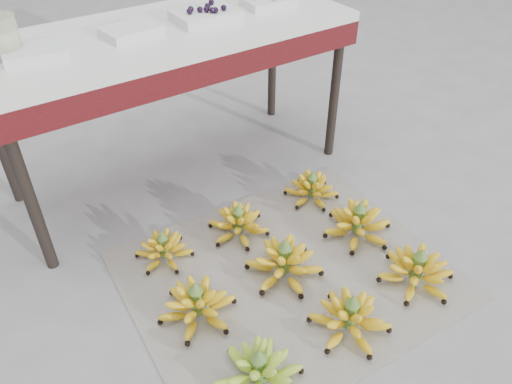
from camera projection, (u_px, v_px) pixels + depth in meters
ground at (296, 277)px, 2.05m from camera, size 60.00×60.00×0.00m
newspaper_mat at (287, 274)px, 2.05m from camera, size 1.31×1.13×0.01m
bunch_front_left at (259, 372)px, 1.62m from camera, size 0.39×0.39×0.18m
bunch_front_center at (350, 318)px, 1.80m from camera, size 0.30×0.30×0.18m
bunch_front_right at (417, 271)px, 1.98m from camera, size 0.33×0.33×0.18m
bunch_mid_left at (197, 304)px, 1.85m from camera, size 0.37×0.37×0.18m
bunch_mid_center at (284, 262)px, 2.01m from camera, size 0.37×0.37×0.19m
bunch_mid_right at (358, 224)px, 2.20m from camera, size 0.40×0.40×0.19m
bunch_back_left at (164, 249)px, 2.09m from camera, size 0.30×0.30×0.15m
bunch_back_center at (239, 223)px, 2.22m from camera, size 0.33×0.33×0.16m
bunch_back_right at (311, 189)px, 2.42m from camera, size 0.30×0.30×0.16m
vendor_table at (170, 46)px, 2.19m from camera, size 1.63×0.65×0.78m
tray_far_left at (35, 53)px, 1.86m from camera, size 0.25×0.20×0.04m
tray_left at (131, 31)px, 2.04m from camera, size 0.24×0.19×0.04m
tray_right at (206, 15)px, 2.18m from camera, size 0.28×0.20×0.07m
tray_far_right at (268, 2)px, 2.34m from camera, size 0.24×0.19×0.06m
glass_jar at (2, 37)px, 1.82m from camera, size 0.13×0.13×0.15m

